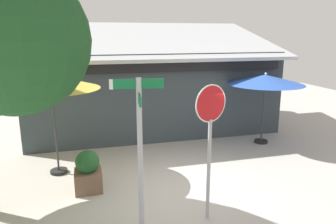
{
  "coord_description": "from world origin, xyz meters",
  "views": [
    {
      "loc": [
        -1.89,
        -6.53,
        3.56
      ],
      "look_at": [
        0.18,
        1.2,
        1.6
      ],
      "focal_mm": 34.05,
      "sensor_mm": 36.0,
      "label": 1
    }
  ],
  "objects_px": {
    "sidewalk_planter": "(88,172)",
    "street_sign_post": "(140,144)",
    "patio_umbrella_mustard_left": "(51,83)",
    "patio_umbrella_royal_blue_center": "(265,80)",
    "stop_sign": "(210,129)"
  },
  "relations": [
    {
      "from": "patio_umbrella_royal_blue_center",
      "to": "sidewalk_planter",
      "type": "height_order",
      "value": "patio_umbrella_royal_blue_center"
    },
    {
      "from": "stop_sign",
      "to": "patio_umbrella_mustard_left",
      "type": "relative_size",
      "value": 1.01
    },
    {
      "from": "street_sign_post",
      "to": "patio_umbrella_royal_blue_center",
      "type": "xyz_separation_m",
      "value": [
        4.83,
        4.03,
        0.36
      ]
    },
    {
      "from": "patio_umbrella_mustard_left",
      "to": "patio_umbrella_royal_blue_center",
      "type": "xyz_separation_m",
      "value": [
        6.45,
        0.77,
        -0.27
      ]
    },
    {
      "from": "stop_sign",
      "to": "patio_umbrella_royal_blue_center",
      "type": "height_order",
      "value": "stop_sign"
    },
    {
      "from": "sidewalk_planter",
      "to": "street_sign_post",
      "type": "bearing_deg",
      "value": -66.98
    },
    {
      "from": "street_sign_post",
      "to": "patio_umbrella_royal_blue_center",
      "type": "bearing_deg",
      "value": 39.87
    },
    {
      "from": "street_sign_post",
      "to": "sidewalk_planter",
      "type": "bearing_deg",
      "value": 113.02
    },
    {
      "from": "street_sign_post",
      "to": "stop_sign",
      "type": "distance_m",
      "value": 1.4
    },
    {
      "from": "street_sign_post",
      "to": "patio_umbrella_royal_blue_center",
      "type": "height_order",
      "value": "street_sign_post"
    },
    {
      "from": "patio_umbrella_mustard_left",
      "to": "sidewalk_planter",
      "type": "distance_m",
      "value": 2.39
    },
    {
      "from": "stop_sign",
      "to": "street_sign_post",
      "type": "bearing_deg",
      "value": -169.33
    },
    {
      "from": "patio_umbrella_royal_blue_center",
      "to": "sidewalk_planter",
      "type": "bearing_deg",
      "value": -160.97
    },
    {
      "from": "patio_umbrella_mustard_left",
      "to": "sidewalk_planter",
      "type": "bearing_deg",
      "value": -58.1
    },
    {
      "from": "patio_umbrella_mustard_left",
      "to": "sidewalk_planter",
      "type": "height_order",
      "value": "patio_umbrella_mustard_left"
    }
  ]
}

